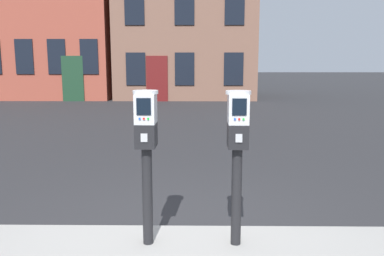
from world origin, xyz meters
TOP-DOWN VIEW (x-y plane):
  - ground_plane at (0.00, 0.00)m, footprint 160.00×160.00m
  - parking_meter_near_kerb at (-0.27, -0.19)m, footprint 0.22×0.25m
  - parking_meter_twin_adjacent at (0.51, -0.19)m, footprint 0.22×0.25m

SIDE VIEW (x-z plane):
  - ground_plane at x=0.00m, z-range 0.00..0.00m
  - parking_meter_twin_adjacent at x=0.51m, z-range 0.40..1.77m
  - parking_meter_near_kerb at x=-0.27m, z-range 0.40..1.77m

